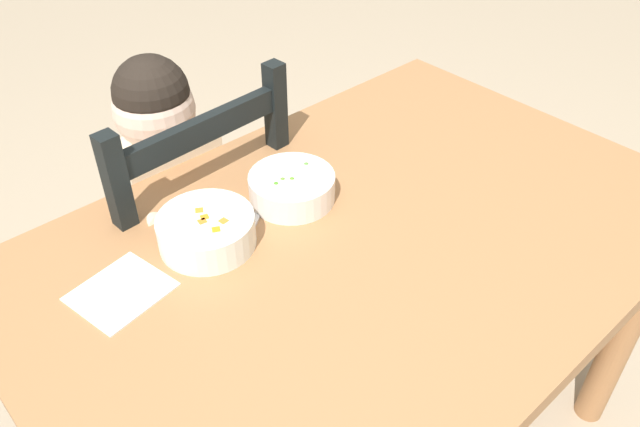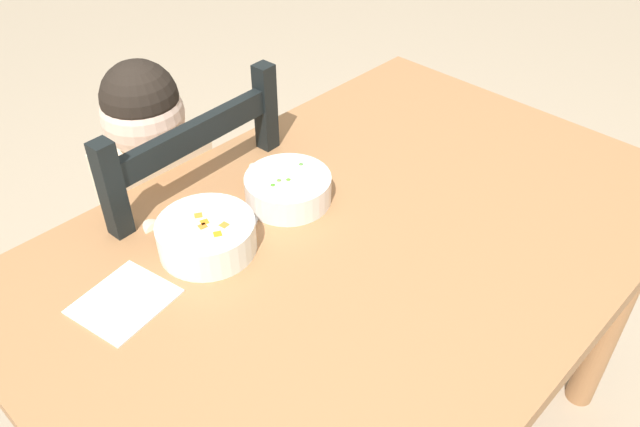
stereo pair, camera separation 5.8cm
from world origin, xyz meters
TOP-DOWN VIEW (x-y plane):
  - dining_table at (0.00, 0.00)m, footprint 1.25×0.83m
  - dining_chair at (-0.13, 0.47)m, footprint 0.44×0.44m
  - child_figure at (-0.13, 0.46)m, footprint 0.32×0.31m
  - bowl_of_peas at (-0.03, 0.17)m, footprint 0.17×0.17m
  - bowl_of_carrots at (-0.23, 0.17)m, footprint 0.17×0.17m
  - spoon at (-0.17, 0.13)m, footprint 0.12×0.10m
  - paper_napkin at (-0.40, 0.16)m, footprint 0.16×0.15m

SIDE VIEW (x-z plane):
  - dining_chair at x=-0.13m, z-range -0.02..0.90m
  - dining_table at x=0.00m, z-range 0.26..0.99m
  - child_figure at x=-0.13m, z-range 0.15..1.10m
  - paper_napkin at x=-0.40m, z-range 0.73..0.73m
  - spoon at x=-0.17m, z-range 0.73..0.74m
  - bowl_of_peas at x=-0.03m, z-range 0.73..0.79m
  - bowl_of_carrots at x=-0.23m, z-range 0.73..0.79m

